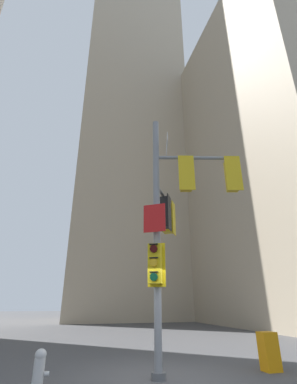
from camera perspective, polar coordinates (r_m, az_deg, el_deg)
ground at (r=7.86m, az=2.10°, el=-34.33°), size 120.00×120.00×0.00m
building_mid_block at (r=39.60m, az=-4.28°, el=11.34°), size 12.77×12.77×46.68m
signal_pole_assembly at (r=8.38m, az=5.44°, el=-4.38°), size 2.92×2.42×7.27m
fire_hydrant at (r=7.02m, az=-21.71°, el=-31.00°), size 0.33×0.23×0.81m
newspaper_box at (r=9.19m, az=23.65°, el=-27.92°), size 0.45×0.36×0.94m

